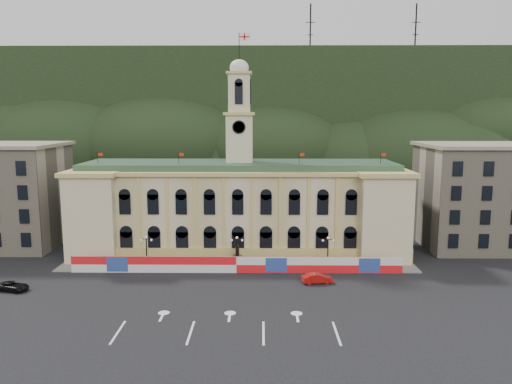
{
  "coord_description": "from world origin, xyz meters",
  "views": [
    {
      "loc": [
        3.73,
        -57.51,
        23.61
      ],
      "look_at": [
        2.92,
        18.0,
        11.9
      ],
      "focal_mm": 35.0,
      "sensor_mm": 36.0,
      "label": 1
    }
  ],
  "objects_px": {
    "lamp_center": "(237,249)",
    "red_sedan": "(317,278)",
    "black_suv": "(12,286)",
    "statue": "(237,259)"
  },
  "relations": [
    {
      "from": "statue",
      "to": "red_sedan",
      "type": "distance_m",
      "value": 13.92
    },
    {
      "from": "lamp_center",
      "to": "red_sedan",
      "type": "distance_m",
      "value": 13.6
    },
    {
      "from": "statue",
      "to": "lamp_center",
      "type": "xyz_separation_m",
      "value": [
        0.0,
        -1.0,
        1.89
      ]
    },
    {
      "from": "statue",
      "to": "red_sedan",
      "type": "bearing_deg",
      "value": -32.96
    },
    {
      "from": "statue",
      "to": "black_suv",
      "type": "height_order",
      "value": "statue"
    },
    {
      "from": "red_sedan",
      "to": "black_suv",
      "type": "distance_m",
      "value": 41.82
    },
    {
      "from": "statue",
      "to": "black_suv",
      "type": "relative_size",
      "value": 0.77
    },
    {
      "from": "lamp_center",
      "to": "red_sedan",
      "type": "relative_size",
      "value": 1.14
    },
    {
      "from": "lamp_center",
      "to": "red_sedan",
      "type": "height_order",
      "value": "lamp_center"
    },
    {
      "from": "statue",
      "to": "red_sedan",
      "type": "xyz_separation_m",
      "value": [
        11.67,
        -7.57,
        -0.47
      ]
    }
  ]
}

